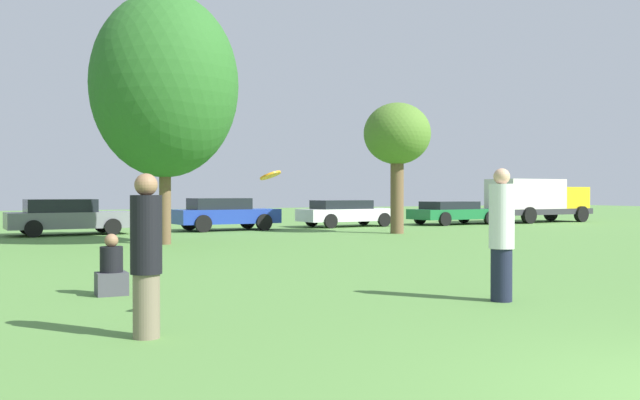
{
  "coord_description": "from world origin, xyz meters",
  "views": [
    {
      "loc": [
        -5.37,
        -2.97,
        1.62
      ],
      "look_at": [
        -1.09,
        5.66,
        1.5
      ],
      "focal_mm": 38.82,
      "sensor_mm": 36.0,
      "label": 1
    }
  ],
  "objects_px": {
    "person_catcher": "(502,234)",
    "tree_1": "(165,85)",
    "bystander_sitting": "(111,271)",
    "parked_car_white": "(346,213)",
    "parked_car_blue": "(225,213)",
    "parked_car_green": "(453,212)",
    "person_thrower": "(146,254)",
    "parked_car_grey": "(67,216)",
    "delivery_truck_yellow": "(536,199)",
    "frisbee": "(270,175)",
    "tree_2": "(397,136)"
  },
  "relations": [
    {
      "from": "tree_2",
      "to": "person_catcher",
      "type": "bearing_deg",
      "value": -117.41
    },
    {
      "from": "person_catcher",
      "to": "parked_car_blue",
      "type": "bearing_deg",
      "value": -99.37
    },
    {
      "from": "person_catcher",
      "to": "parked_car_blue",
      "type": "xyz_separation_m",
      "value": [
        2.26,
        19.47,
        -0.28
      ]
    },
    {
      "from": "person_thrower",
      "to": "tree_2",
      "type": "distance_m",
      "value": 19.78
    },
    {
      "from": "person_catcher",
      "to": "parked_car_green",
      "type": "distance_m",
      "value": 23.97
    },
    {
      "from": "person_catcher",
      "to": "tree_1",
      "type": "xyz_separation_m",
      "value": [
        -1.77,
        13.11,
        3.86
      ]
    },
    {
      "from": "person_thrower",
      "to": "parked_car_green",
      "type": "relative_size",
      "value": 0.39
    },
    {
      "from": "person_thrower",
      "to": "person_catcher",
      "type": "height_order",
      "value": "person_catcher"
    },
    {
      "from": "parked_car_green",
      "to": "frisbee",
      "type": "bearing_deg",
      "value": -135.06
    },
    {
      "from": "parked_car_blue",
      "to": "parked_car_green",
      "type": "xyz_separation_m",
      "value": [
        11.71,
        -0.01,
        -0.1
      ]
    },
    {
      "from": "person_thrower",
      "to": "parked_car_blue",
      "type": "height_order",
      "value": "person_thrower"
    },
    {
      "from": "tree_1",
      "to": "bystander_sitting",
      "type": "bearing_deg",
      "value": -108.22
    },
    {
      "from": "tree_2",
      "to": "delivery_truck_yellow",
      "type": "xyz_separation_m",
      "value": [
        11.89,
        5.03,
        -2.49
      ]
    },
    {
      "from": "person_catcher",
      "to": "parked_car_grey",
      "type": "xyz_separation_m",
      "value": [
        -3.91,
        19.3,
        -0.3
      ]
    },
    {
      "from": "parked_car_blue",
      "to": "person_catcher",
      "type": "bearing_deg",
      "value": -99.59
    },
    {
      "from": "parked_car_grey",
      "to": "parked_car_white",
      "type": "height_order",
      "value": "parked_car_grey"
    },
    {
      "from": "tree_1",
      "to": "parked_car_green",
      "type": "bearing_deg",
      "value": 22.0
    },
    {
      "from": "frisbee",
      "to": "parked_car_white",
      "type": "bearing_deg",
      "value": 59.16
    },
    {
      "from": "parked_car_grey",
      "to": "parked_car_blue",
      "type": "relative_size",
      "value": 1.04
    },
    {
      "from": "person_catcher",
      "to": "bystander_sitting",
      "type": "bearing_deg",
      "value": -34.9
    },
    {
      "from": "person_catcher",
      "to": "person_thrower",
      "type": "bearing_deg",
      "value": -0.0
    },
    {
      "from": "tree_2",
      "to": "delivery_truck_yellow",
      "type": "relative_size",
      "value": 0.81
    },
    {
      "from": "person_thrower",
      "to": "delivery_truck_yellow",
      "type": "height_order",
      "value": "delivery_truck_yellow"
    },
    {
      "from": "bystander_sitting",
      "to": "parked_car_green",
      "type": "height_order",
      "value": "parked_car_green"
    },
    {
      "from": "bystander_sitting",
      "to": "tree_1",
      "type": "height_order",
      "value": "tree_1"
    },
    {
      "from": "bystander_sitting",
      "to": "parked_car_green",
      "type": "distance_m",
      "value": 25.04
    },
    {
      "from": "parked_car_grey",
      "to": "parked_car_white",
      "type": "xyz_separation_m",
      "value": [
        12.17,
        0.63,
        -0.04
      ]
    },
    {
      "from": "person_catcher",
      "to": "tree_2",
      "type": "relative_size",
      "value": 0.39
    },
    {
      "from": "person_thrower",
      "to": "frisbee",
      "type": "distance_m",
      "value": 1.78
    },
    {
      "from": "tree_2",
      "to": "parked_car_green",
      "type": "relative_size",
      "value": 1.09
    },
    {
      "from": "tree_1",
      "to": "parked_car_green",
      "type": "relative_size",
      "value": 1.66
    },
    {
      "from": "bystander_sitting",
      "to": "tree_1",
      "type": "xyz_separation_m",
      "value": [
        3.27,
        9.94,
        4.47
      ]
    },
    {
      "from": "person_catcher",
      "to": "bystander_sitting",
      "type": "relative_size",
      "value": 2.04
    },
    {
      "from": "tree_2",
      "to": "parked_car_green",
      "type": "height_order",
      "value": "tree_2"
    },
    {
      "from": "tree_1",
      "to": "delivery_truck_yellow",
      "type": "distance_m",
      "value": 22.48
    },
    {
      "from": "parked_car_white",
      "to": "person_catcher",
      "type": "bearing_deg",
      "value": -115.46
    },
    {
      "from": "bystander_sitting",
      "to": "parked_car_blue",
      "type": "bearing_deg",
      "value": 65.88
    },
    {
      "from": "person_thrower",
      "to": "parked_car_white",
      "type": "xyz_separation_m",
      "value": [
        13.49,
        20.18,
        -0.27
      ]
    },
    {
      "from": "bystander_sitting",
      "to": "tree_2",
      "type": "relative_size",
      "value": 0.19
    },
    {
      "from": "frisbee",
      "to": "tree_2",
      "type": "height_order",
      "value": "tree_2"
    },
    {
      "from": "tree_1",
      "to": "person_thrower",
      "type": "bearing_deg",
      "value": -104.57
    },
    {
      "from": "parked_car_grey",
      "to": "parked_car_green",
      "type": "bearing_deg",
      "value": -2.42
    },
    {
      "from": "tree_1",
      "to": "parked_car_grey",
      "type": "distance_m",
      "value": 7.76
    },
    {
      "from": "parked_car_green",
      "to": "parked_car_blue",
      "type": "bearing_deg",
      "value": 177.01
    },
    {
      "from": "tree_2",
      "to": "frisbee",
      "type": "bearing_deg",
      "value": -127.51
    },
    {
      "from": "frisbee",
      "to": "tree_1",
      "type": "bearing_deg",
      "value": 81.66
    },
    {
      "from": "person_thrower",
      "to": "frisbee",
      "type": "height_order",
      "value": "frisbee"
    },
    {
      "from": "parked_car_grey",
      "to": "tree_1",
      "type": "bearing_deg",
      "value": -73.84
    },
    {
      "from": "person_catcher",
      "to": "parked_car_white",
      "type": "bearing_deg",
      "value": -115.24
    },
    {
      "from": "tree_1",
      "to": "parked_car_blue",
      "type": "bearing_deg",
      "value": 57.66
    }
  ]
}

